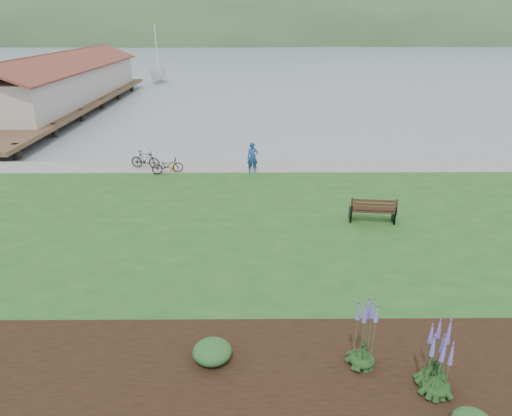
{
  "coord_description": "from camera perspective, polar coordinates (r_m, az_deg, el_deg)",
  "views": [
    {
      "loc": [
        -1.42,
        -18.3,
        8.27
      ],
      "look_at": [
        -1.3,
        -1.46,
        1.3
      ],
      "focal_mm": 32.0,
      "sensor_mm": 36.0,
      "label": 1
    }
  ],
  "objects": [
    {
      "name": "bicycle_b",
      "position": [
        26.77,
        -13.68,
        5.91
      ],
      "size": [
        0.85,
        1.79,
        1.04
      ],
      "primitive_type": "imported",
      "rotation": [
        0.0,
        0.0,
        1.36
      ],
      "color": "black",
      "rests_on": "lawn"
    },
    {
      "name": "garden_bed",
      "position": [
        12.39,
        21.83,
        -18.79
      ],
      "size": [
        24.0,
        4.4,
        0.04
      ],
      "primitive_type": "cube",
      "color": "black",
      "rests_on": "lawn"
    },
    {
      "name": "sailboat",
      "position": [
        68.15,
        -12.02,
        15.06
      ],
      "size": [
        9.33,
        9.5,
        24.43
      ],
      "primitive_type": "imported",
      "rotation": [
        0.0,
        0.0,
        0.01
      ],
      "color": "silver",
      "rests_on": "ground"
    },
    {
      "name": "echium_0",
      "position": [
        11.59,
        21.57,
        -16.82
      ],
      "size": [
        0.62,
        0.62,
        1.96
      ],
      "color": "#143613",
      "rests_on": "garden_bed"
    },
    {
      "name": "pier_pavilion",
      "position": [
        49.76,
        -23.1,
        14.28
      ],
      "size": [
        8.0,
        36.0,
        5.4
      ],
      "color": "#4C3826",
      "rests_on": "ground"
    },
    {
      "name": "echium_4",
      "position": [
        11.48,
        13.5,
        -14.69
      ],
      "size": [
        0.62,
        0.62,
        2.35
      ],
      "color": "#143613",
      "rests_on": "garden_bed"
    },
    {
      "name": "shrub_0",
      "position": [
        11.86,
        -5.49,
        -17.43
      ],
      "size": [
        0.97,
        0.97,
        0.49
      ],
      "primitive_type": "ellipsoid",
      "color": "#1E4C21",
      "rests_on": "garden_bed"
    },
    {
      "name": "pannier",
      "position": [
        26.07,
        -10.42,
        4.85
      ],
      "size": [
        0.23,
        0.29,
        0.27
      ],
      "primitive_type": "cube",
      "rotation": [
        0.0,
        0.0,
        -0.29
      ],
      "color": "orange",
      "rests_on": "lawn"
    },
    {
      "name": "bicycle_a",
      "position": [
        25.62,
        -11.0,
        5.23
      ],
      "size": [
        1.11,
        1.81,
        0.89
      ],
      "primitive_type": "imported",
      "rotation": [
        0.0,
        0.0,
        1.9
      ],
      "color": "black",
      "rests_on": "lawn"
    },
    {
      "name": "shoreline_path",
      "position": [
        26.43,
        2.69,
        5.18
      ],
      "size": [
        34.0,
        2.2,
        0.03
      ],
      "primitive_type": "cube",
      "color": "gray",
      "rests_on": "lawn"
    },
    {
      "name": "echium_5",
      "position": [
        11.44,
        21.94,
        -18.11
      ],
      "size": [
        0.62,
        0.62,
        1.74
      ],
      "color": "#143613",
      "rests_on": "garden_bed"
    },
    {
      "name": "lawn",
      "position": [
        18.24,
        4.1,
        -3.83
      ],
      "size": [
        34.0,
        20.0,
        0.4
      ],
      "primitive_type": "cube",
      "color": "#20511C",
      "rests_on": "ground"
    },
    {
      "name": "ground",
      "position": [
        20.13,
        3.67,
        -1.81
      ],
      "size": [
        600.0,
        600.0,
        0.0
      ],
      "primitive_type": "plane",
      "color": "slate",
      "rests_on": "ground"
    },
    {
      "name": "far_hillside",
      "position": [
        189.69,
        6.44,
        19.87
      ],
      "size": [
        580.0,
        80.0,
        38.0
      ],
      "primitive_type": null,
      "color": "#31542F",
      "rests_on": "ground"
    },
    {
      "name": "park_bench",
      "position": [
        19.54,
        14.4,
        -0.2
      ],
      "size": [
        1.92,
        0.95,
        1.15
      ],
      "rotation": [
        0.0,
        0.0,
        -0.11
      ],
      "color": "black",
      "rests_on": "lawn"
    },
    {
      "name": "person",
      "position": [
        25.09,
        -0.43,
        6.61
      ],
      "size": [
        0.8,
        0.61,
        2.01
      ],
      "primitive_type": "imported",
      "rotation": [
        0.0,
        0.0,
        0.15
      ],
      "color": "navy",
      "rests_on": "lawn"
    }
  ]
}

